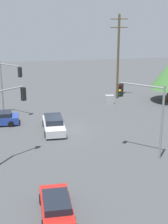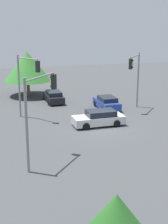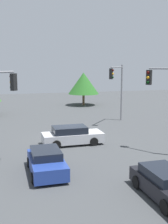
{
  "view_description": "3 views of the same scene",
  "coord_description": "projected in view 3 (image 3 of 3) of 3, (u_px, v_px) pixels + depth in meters",
  "views": [
    {
      "loc": [
        3.57,
        31.38,
        12.41
      ],
      "look_at": [
        -1.67,
        1.97,
        2.49
      ],
      "focal_mm": 55.0,
      "sensor_mm": 36.0,
      "label": 1
    },
    {
      "loc": [
        -27.32,
        10.02,
        9.67
      ],
      "look_at": [
        -0.83,
        1.89,
        1.92
      ],
      "focal_mm": 55.0,
      "sensor_mm": 36.0,
      "label": 2
    },
    {
      "loc": [
        21.68,
        -5.04,
        6.13
      ],
      "look_at": [
        0.38,
        1.07,
        2.4
      ],
      "focal_mm": 45.0,
      "sensor_mm": 36.0,
      "label": 3
    }
  ],
  "objects": [
    {
      "name": "sedan_dark",
      "position": [
        166.0,
        184.0,
        13.03
      ],
      "size": [
        4.24,
        1.86,
        1.34
      ],
      "rotation": [
        0.0,
        0.0,
        -1.57
      ],
      "color": "black",
      "rests_on": "ground_plane"
    },
    {
      "name": "sedan_blue",
      "position": [
        46.0,
        162.0,
        16.03
      ],
      "size": [
        4.03,
        1.96,
        1.35
      ],
      "rotation": [
        0.0,
        0.0,
        -1.57
      ],
      "color": "#233D93",
      "rests_on": "ground_plane"
    },
    {
      "name": "sedan_silver",
      "position": [
        72.0,
        136.0,
        21.88
      ],
      "size": [
        2.02,
        4.69,
        1.43
      ],
      "color": "silver",
      "rests_on": "ground_plane"
    },
    {
      "name": "tree_behind",
      "position": [
        83.0,
        83.0,
        42.75
      ],
      "size": [
        4.67,
        4.67,
        5.0
      ],
      "color": "brown",
      "rests_on": "ground_plane"
    },
    {
      "name": "traffic_signal_aux",
      "position": [
        118.0,
        83.0,
        29.5
      ],
      "size": [
        3.07,
        2.67,
        6.15
      ],
      "rotation": [
        0.0,
        0.0,
        -0.71
      ],
      "color": "gray",
      "rests_on": "ground_plane"
    },
    {
      "name": "ground_plane",
      "position": [
        70.0,
        141.0,
        22.94
      ],
      "size": [
        80.0,
        80.0,
        0.0
      ],
      "primitive_type": "plane",
      "color": "#424447"
    }
  ]
}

